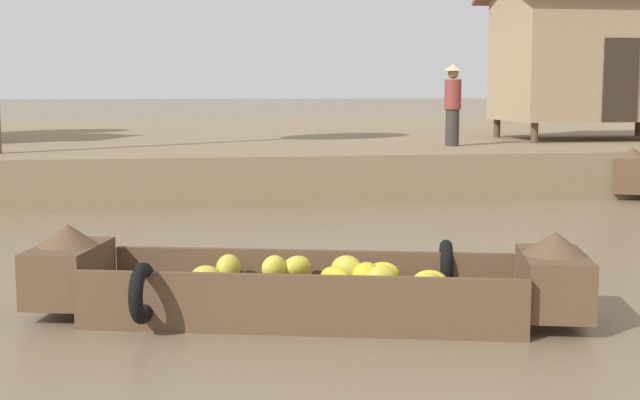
{
  "coord_description": "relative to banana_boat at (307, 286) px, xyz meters",
  "views": [
    {
      "loc": [
        0.11,
        -1.86,
        2.07
      ],
      "look_at": [
        1.69,
        7.45,
        0.87
      ],
      "focal_mm": 49.87,
      "sensor_mm": 36.0,
      "label": 1
    }
  ],
  "objects": [
    {
      "name": "vendor_person",
      "position": [
        4.49,
        9.67,
        1.52
      ],
      "size": [
        0.44,
        0.44,
        1.66
      ],
      "color": "#332D28",
      "rests_on": "riverbank_strip"
    },
    {
      "name": "stilt_house_mid_right",
      "position": [
        8.38,
        11.44,
        2.53
      ],
      "size": [
        4.76,
        3.13,
        3.9
      ],
      "color": "#4C3826",
      "rests_on": "riverbank_strip"
    },
    {
      "name": "banana_boat",
      "position": [
        0.0,
        0.0,
        0.0
      ],
      "size": [
        5.05,
        2.3,
        0.83
      ],
      "color": "brown",
      "rests_on": "ground"
    },
    {
      "name": "riverbank_strip",
      "position": [
        -1.3,
        17.44,
        0.15
      ],
      "size": [
        160.0,
        20.0,
        0.88
      ],
      "primitive_type": "cube",
      "color": "#7F6B4C",
      "rests_on": "ground"
    },
    {
      "name": "ground_plane",
      "position": [
        -1.3,
        4.1,
        -0.29
      ],
      "size": [
        300.0,
        300.0,
        0.0
      ],
      "primitive_type": "plane",
      "color": "#726047"
    }
  ]
}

